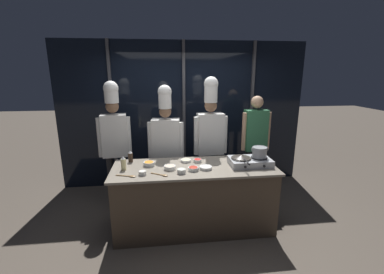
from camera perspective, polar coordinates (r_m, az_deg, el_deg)
ground_plane at (r=3.91m, az=0.46°, el=-19.11°), size 24.00×24.00×0.00m
window_wall_back at (r=4.87m, az=-1.83°, el=4.83°), size 4.59×0.09×2.70m
demo_counter at (r=3.68m, az=0.48°, el=-13.19°), size 2.20×0.82×0.91m
portable_stove at (r=3.62m, az=12.76°, el=-5.32°), size 0.56×0.38×0.11m
frying_pan at (r=3.55m, az=10.90°, el=-4.34°), size 0.27×0.47×0.04m
stock_pot at (r=3.63m, az=14.79°, el=-3.22°), size 0.23×0.20×0.15m
squeeze_bottle_oil at (r=3.48m, az=-14.99°, el=-5.63°), size 0.07×0.07×0.19m
squeeze_bottle_soy at (r=3.74m, az=-13.52°, el=-4.25°), size 0.07×0.07×0.17m
prep_bowl_bean_sprouts at (r=3.27m, az=-2.37°, el=-7.50°), size 0.11×0.11×0.06m
prep_bowl_chicken at (r=3.40m, az=-4.96°, el=-6.69°), size 0.16×0.16×0.05m
prep_bowl_noodles at (r=3.67m, az=-1.37°, el=-5.19°), size 0.15×0.15×0.04m
prep_bowl_rice at (r=3.41m, az=3.05°, el=-6.76°), size 0.17×0.17×0.04m
prep_bowl_bell_pepper at (r=3.65m, az=1.23°, el=-5.21°), size 0.12×0.12×0.04m
prep_bowl_carrots at (r=3.56m, az=-9.54°, el=-5.81°), size 0.15×0.15×0.06m
prep_bowl_chili_flakes at (r=3.36m, az=0.28°, el=-6.99°), size 0.15×0.15×0.05m
prep_bowl_onion at (r=3.28m, az=-10.96°, el=-7.77°), size 0.10×0.10×0.05m
serving_spoon_slotted at (r=3.23m, az=-6.58°, el=-8.39°), size 0.22×0.15×0.02m
serving_spoon_solid at (r=3.26m, az=-13.65°, el=-8.44°), size 0.26×0.11×0.02m
chef_head at (r=4.22m, az=-16.90°, el=0.93°), size 0.51×0.24×2.02m
chef_sous at (r=4.12m, az=-5.82°, el=-0.21°), size 0.57×0.27×1.96m
chef_line at (r=4.19m, az=4.08°, el=1.32°), size 0.56×0.25×2.08m
person_guest at (r=4.46m, az=13.85°, el=0.14°), size 0.50×0.21×1.77m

